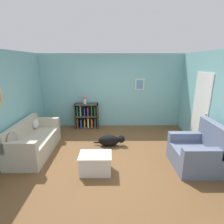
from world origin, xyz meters
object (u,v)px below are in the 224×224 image
(vase, at_px, (85,99))
(coffee_table, at_px, (95,163))
(recliner_chair, at_px, (198,152))
(bookshelf, at_px, (87,116))
(couch, at_px, (33,142))
(dog, at_px, (111,140))

(vase, bearing_deg, coffee_table, -78.05)
(recliner_chair, bearing_deg, bookshelf, 138.21)
(couch, relative_size, dog, 1.98)
(bookshelf, bearing_deg, dog, -59.62)
(dog, distance_m, vase, 1.93)
(couch, relative_size, recliner_chair, 1.73)
(recliner_chair, height_order, vase, vase)
(bookshelf, bearing_deg, couch, -122.02)
(recliner_chair, bearing_deg, dog, 151.76)
(dog, xyz_separation_m, vase, (-0.90, 1.45, 0.91))
(recliner_chair, bearing_deg, couch, 170.44)
(dog, bearing_deg, coffee_table, -104.69)
(dog, height_order, vase, vase)
(coffee_table, bearing_deg, vase, 101.95)
(recliner_chair, relative_size, coffee_table, 1.52)
(couch, height_order, coffee_table, couch)
(bookshelf, height_order, recliner_chair, recliner_chair)
(bookshelf, relative_size, vase, 2.82)
(bookshelf, relative_size, dog, 0.98)
(vase, bearing_deg, bookshelf, 24.81)
(couch, height_order, dog, couch)
(recliner_chair, xyz_separation_m, coffee_table, (-2.29, -0.19, -0.13))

